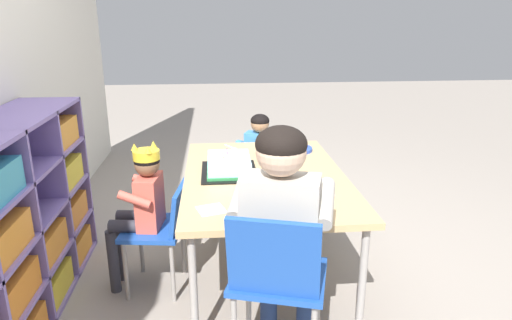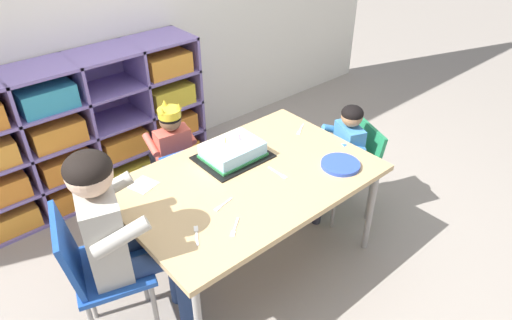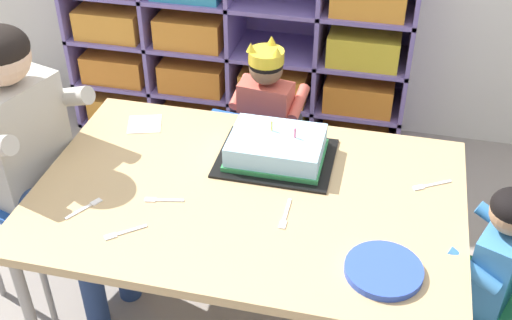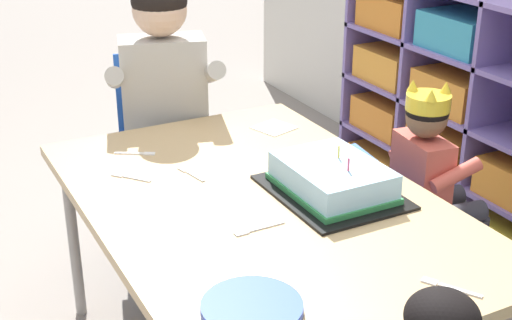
{
  "view_description": "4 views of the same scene",
  "coord_description": "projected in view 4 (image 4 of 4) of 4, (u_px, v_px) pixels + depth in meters",
  "views": [
    {
      "loc": [
        -2.38,
        0.27,
        1.47
      ],
      "look_at": [
        0.03,
        0.05,
        0.7
      ],
      "focal_mm": 31.7,
      "sensor_mm": 36.0,
      "label": 1
    },
    {
      "loc": [
        -1.25,
        -1.51,
        2.04
      ],
      "look_at": [
        0.02,
        -0.03,
        0.74
      ],
      "focal_mm": 31.75,
      "sensor_mm": 36.0,
      "label": 2
    },
    {
      "loc": [
        0.39,
        -1.55,
        1.91
      ],
      "look_at": [
        0.02,
        0.05,
        0.72
      ],
      "focal_mm": 45.2,
      "sensor_mm": 36.0,
      "label": 3
    },
    {
      "loc": [
        1.57,
        -0.83,
        1.52
      ],
      "look_at": [
        -0.01,
        -0.01,
        0.74
      ],
      "focal_mm": 51.11,
      "sensor_mm": 36.0,
      "label": 4
    }
  ],
  "objects": [
    {
      "name": "storage_cubby_shelf",
      "position": [
        495.0,
        133.0,
        2.91
      ],
      "size": [
        1.7,
        0.36,
        1.0
      ],
      "color": "#7F6BB2",
      "rests_on": "ground"
    },
    {
      "name": "activity_table",
      "position": [
        261.0,
        214.0,
        2.0
      ],
      "size": [
        1.36,
        0.89,
        0.63
      ],
      "color": "tan",
      "rests_on": "ground"
    },
    {
      "name": "classroom_chair_blue",
      "position": [
        401.0,
        221.0,
        2.4
      ],
      "size": [
        0.39,
        0.37,
        0.61
      ],
      "rotation": [
        0.0,
        0.0,
        3.01
      ],
      "color": "#1E4CA8",
      "rests_on": "ground"
    },
    {
      "name": "child_with_crown",
      "position": [
        433.0,
        175.0,
        2.37
      ],
      "size": [
        0.32,
        0.32,
        0.84
      ],
      "rotation": [
        0.0,
        0.0,
        3.01
      ],
      "color": "#D15647",
      "rests_on": "ground"
    },
    {
      "name": "classroom_chair_adult_side",
      "position": [
        165.0,
        138.0,
        2.75
      ],
      "size": [
        0.45,
        0.45,
        0.8
      ],
      "rotation": [
        0.0,
        0.0,
        1.28
      ],
      "color": "#1E4CA8",
      "rests_on": "ground"
    },
    {
      "name": "adult_helper_seated",
      "position": [
        166.0,
        101.0,
        2.56
      ],
      "size": [
        0.47,
        0.46,
        1.09
      ],
      "rotation": [
        0.0,
        0.0,
        1.28
      ],
      "color": "#B2ADA3",
      "rests_on": "ground"
    },
    {
      "name": "birthday_cake_on_tray",
      "position": [
        332.0,
        180.0,
        2.01
      ],
      "size": [
        0.39,
        0.31,
        0.13
      ],
      "color": "black",
      "rests_on": "activity_table"
    },
    {
      "name": "paper_plate_stack",
      "position": [
        252.0,
        308.0,
        1.51
      ],
      "size": [
        0.21,
        0.21,
        0.02
      ],
      "primitive_type": "cylinder",
      "color": "blue",
      "rests_on": "activity_table"
    },
    {
      "name": "paper_napkin_square",
      "position": [
        274.0,
        128.0,
        2.49
      ],
      "size": [
        0.15,
        0.15,
        0.0
      ],
      "primitive_type": "cube",
      "rotation": [
        0.0,
        0.0,
        0.3
      ],
      "color": "white",
      "rests_on": "activity_table"
    },
    {
      "name": "fork_near_child_seat",
      "position": [
        447.0,
        286.0,
        1.6
      ],
      "size": [
        0.12,
        0.08,
        0.0
      ],
      "rotation": [
        0.0,
        0.0,
        0.53
      ],
      "color": "white",
      "rests_on": "activity_table"
    },
    {
      "name": "fork_scattered_mid_table",
      "position": [
        256.0,
        229.0,
        1.83
      ],
      "size": [
        0.02,
        0.14,
        0.0
      ],
      "rotation": [
        0.0,
        0.0,
        1.58
      ],
      "color": "white",
      "rests_on": "activity_table"
    },
    {
      "name": "fork_at_table_front_edge",
      "position": [
        129.0,
        177.0,
        2.12
      ],
      "size": [
        0.11,
        0.09,
        0.0
      ],
      "rotation": [
        0.0,
        0.0,
        0.68
      ],
      "color": "white",
      "rests_on": "activity_table"
    },
    {
      "name": "fork_by_napkin",
      "position": [
        138.0,
        153.0,
        2.28
      ],
      "size": [
        0.08,
        0.12,
        0.0
      ],
      "rotation": [
        0.0,
        0.0,
        4.18
      ],
      "color": "white",
      "rests_on": "activity_table"
    },
    {
      "name": "fork_beside_plate_stack",
      "position": [
        190.0,
        173.0,
        2.15
      ],
      "size": [
        0.12,
        0.04,
        0.0
      ],
      "rotation": [
        0.0,
        0.0,
        0.19
      ],
      "color": "white",
      "rests_on": "activity_table"
    }
  ]
}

